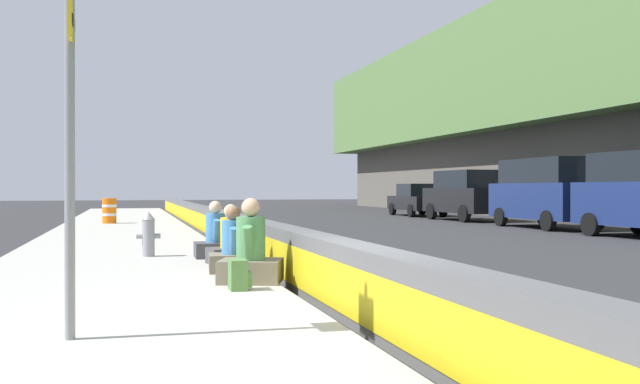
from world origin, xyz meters
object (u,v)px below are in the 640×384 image
construction_barrel (109,211)px  backpack (239,275)px  seated_person_middle (233,251)px  parked_car_fourth (546,191)px  route_sign_post (70,105)px  parked_car_far (417,200)px  parked_car_midline (465,195)px  seated_person_rear (231,245)px  fire_hydrant (148,233)px  seated_person_foreground (251,256)px  seated_person_far (215,240)px

construction_barrel → backpack: bearing=-173.5°
seated_person_middle → parked_car_fourth: 17.31m
route_sign_post → parked_car_far: route_sign_post is taller
parked_car_fourth → parked_car_midline: size_ratio=1.06×
seated_person_middle → seated_person_rear: 1.17m
seated_person_rear → backpack: (-3.15, 0.34, -0.13)m
fire_hydrant → backpack: bearing=-168.2°
parked_car_fourth → parked_car_far: 11.70m
seated_person_foreground → fire_hydrant: bearing=17.2°
seated_person_middle → seated_person_far: bearing=-0.1°
parked_car_midline → route_sign_post: bearing=145.2°
route_sign_post → parked_car_midline: size_ratio=0.74×
seated_person_rear → backpack: seated_person_rear is taller
fire_hydrant → route_sign_post: bearing=173.3°
parked_car_midline → parked_car_fourth: bearing=-179.7°
seated_person_middle → seated_person_far: (2.36, -0.00, 0.01)m
seated_person_foreground → parked_car_fourth: bearing=-46.5°
construction_barrel → parked_car_midline: parked_car_midline is taller
fire_hydrant → parked_car_fourth: 16.65m
parked_car_far → route_sign_post: bearing=150.8°
parked_car_far → backpack: bearing=151.7°
fire_hydrant → construction_barrel: 13.50m
parked_car_fourth → backpack: bearing=134.5°
route_sign_post → fire_hydrant: (7.42, -0.87, -1.62)m
construction_barrel → parked_car_far: parked_car_far is taller
route_sign_post → backpack: 3.67m
backpack → construction_barrel: (18.36, 2.10, 0.28)m
seated_person_foreground → seated_person_far: (3.65, 0.06, -0.03)m
seated_person_middle → backpack: size_ratio=2.65×
route_sign_post → fire_hydrant: 7.65m
seated_person_middle → parked_car_far: (22.85, -13.17, 0.39)m
seated_person_rear → route_sign_post: bearing=158.6°
seated_person_far → seated_person_middle: bearing=179.9°
backpack → seated_person_rear: bearing=-6.2°
seated_person_foreground → parked_car_midline: size_ratio=0.25×
seated_person_far → construction_barrel: seated_person_far is taller
fire_hydrant → seated_person_middle: size_ratio=0.83×
fire_hydrant → seated_person_far: 1.36m
construction_barrel → parked_car_midline: (1.05, -15.48, 0.56)m
seated_person_foreground → seated_person_rear: 2.45m
seated_person_middle → parked_car_midline: bearing=-37.1°
seated_person_foreground → seated_person_middle: bearing=2.8°
backpack → parked_car_fourth: parked_car_fourth is taller
seated_person_foreground → seated_person_middle: seated_person_foreground is taller
fire_hydrant → construction_barrel: (13.46, 1.08, 0.03)m
seated_person_rear → parked_car_far: 25.31m
construction_barrel → parked_car_far: bearing=-67.3°
route_sign_post → seated_person_middle: 5.28m
seated_person_foreground → backpack: 0.77m
seated_person_far → parked_car_far: parked_car_far is taller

